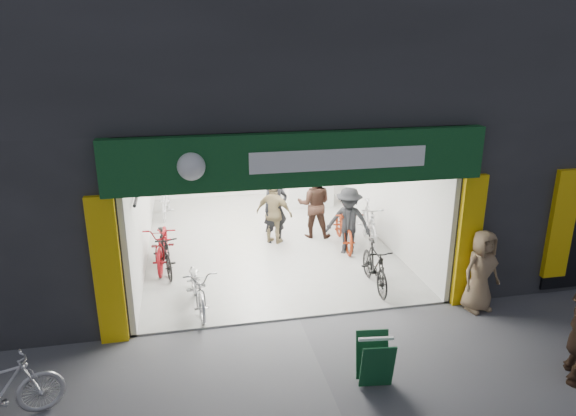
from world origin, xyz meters
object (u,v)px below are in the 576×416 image
object	(u,v)px
pedestrian_near	(481,271)
sandwich_board	(375,359)
bike_right_front	(375,266)
bike_left_front	(198,286)

from	to	relation	value
pedestrian_near	sandwich_board	bearing A→B (deg)	-159.44
bike_right_front	sandwich_board	size ratio (longest dim) A/B	2.14
pedestrian_near	sandwich_board	size ratio (longest dim) A/B	2.09
pedestrian_near	sandwich_board	distance (m)	3.26
bike_left_front	bike_right_front	bearing A→B (deg)	-4.20
pedestrian_near	sandwich_board	xyz separation A→B (m)	(-2.74, -1.72, -0.38)
bike_left_front	sandwich_board	xyz separation A→B (m)	(2.48, -2.86, -0.04)
bike_right_front	sandwich_board	xyz separation A→B (m)	(-1.12, -2.96, -0.07)
bike_left_front	sandwich_board	world-z (taller)	bike_left_front
pedestrian_near	bike_right_front	bearing A→B (deg)	130.89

